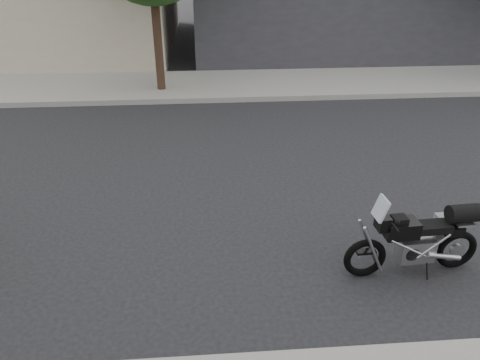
# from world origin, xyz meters

# --- Properties ---
(ground) EXTENTS (120.00, 120.00, 0.00)m
(ground) POSITION_xyz_m (0.00, 0.00, 0.00)
(ground) COLOR black
(ground) RESTS_ON ground
(far_sidewalk) EXTENTS (44.00, 3.00, 0.15)m
(far_sidewalk) POSITION_xyz_m (0.00, -6.50, 0.07)
(far_sidewalk) COLOR gray
(far_sidewalk) RESTS_ON ground
(motorcycle) EXTENTS (1.92, 0.70, 1.21)m
(motorcycle) POSITION_xyz_m (-2.13, 2.57, 0.52)
(motorcycle) COLOR black
(motorcycle) RESTS_ON ground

